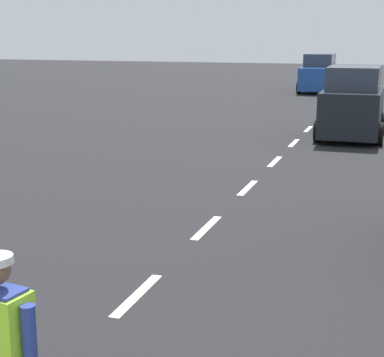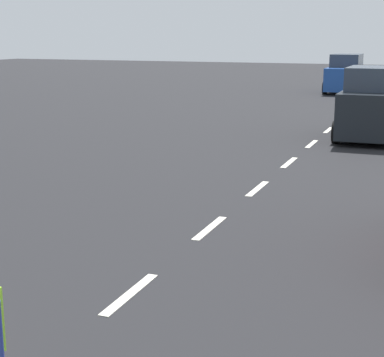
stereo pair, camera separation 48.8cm
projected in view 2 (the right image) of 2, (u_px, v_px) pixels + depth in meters
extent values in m
plane|color=black|center=(330.00, 129.00, 21.98)|extent=(96.00, 96.00, 0.00)
cube|color=silver|center=(130.00, 294.00, 8.07)|extent=(0.14, 1.40, 0.01)
cube|color=silver|center=(210.00, 228.00, 10.80)|extent=(0.14, 1.40, 0.01)
cube|color=silver|center=(257.00, 189.00, 13.53)|extent=(0.14, 1.40, 0.01)
cube|color=silver|center=(289.00, 163.00, 16.25)|extent=(0.14, 1.40, 0.01)
cube|color=silver|center=(312.00, 144.00, 18.98)|extent=(0.14, 1.40, 0.01)
cube|color=silver|center=(329.00, 130.00, 21.71)|extent=(0.14, 1.40, 0.01)
cube|color=silver|center=(342.00, 119.00, 24.43)|extent=(0.14, 1.40, 0.01)
cube|color=silver|center=(352.00, 111.00, 27.16)|extent=(0.14, 1.40, 0.01)
cube|color=silver|center=(361.00, 104.00, 29.89)|extent=(0.14, 1.40, 0.01)
cube|color=silver|center=(368.00, 98.00, 32.62)|extent=(0.14, 1.40, 0.01)
cube|color=silver|center=(374.00, 93.00, 35.34)|extent=(0.14, 1.40, 0.01)
cube|color=silver|center=(379.00, 88.00, 38.07)|extent=(0.14, 1.40, 0.01)
cube|color=silver|center=(384.00, 85.00, 40.80)|extent=(0.14, 1.40, 0.01)
cube|color=black|center=(372.00, 112.00, 19.70)|extent=(1.74, 3.83, 1.34)
cube|color=#2D3847|center=(374.00, 79.00, 19.39)|extent=(1.53, 2.11, 0.70)
cylinder|color=black|center=(348.00, 122.00, 21.21)|extent=(0.22, 0.68, 0.68)
cylinder|color=black|center=(336.00, 132.00, 19.05)|extent=(0.22, 0.68, 0.68)
cube|color=#1E4799|center=(345.00, 78.00, 35.20)|extent=(1.73, 4.16, 1.23)
cube|color=#2D3847|center=(347.00, 60.00, 35.08)|extent=(1.52, 2.29, 0.70)
cylinder|color=black|center=(359.00, 89.00, 33.82)|extent=(0.22, 0.68, 0.68)
cylinder|color=black|center=(325.00, 88.00, 34.44)|extent=(0.22, 0.68, 0.68)
cylinder|color=black|center=(364.00, 85.00, 36.16)|extent=(0.22, 0.68, 0.68)
cylinder|color=black|center=(333.00, 84.00, 36.79)|extent=(0.22, 0.68, 0.68)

